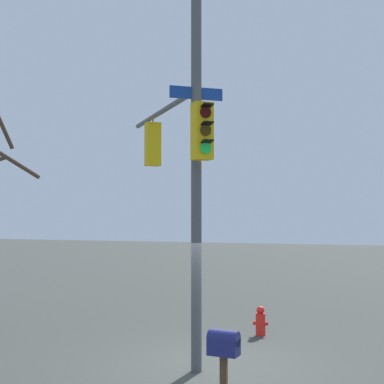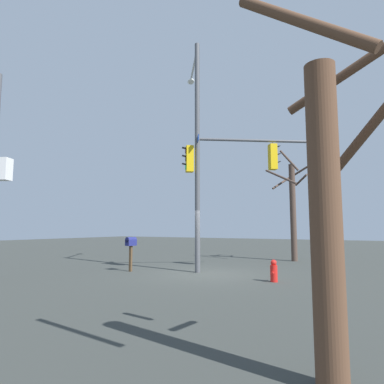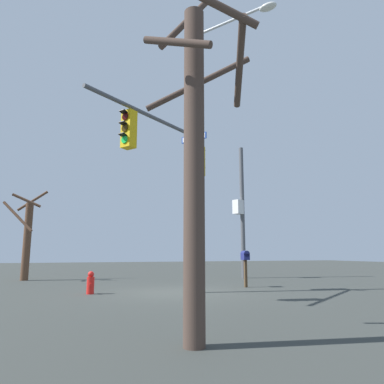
{
  "view_description": "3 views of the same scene",
  "coord_description": "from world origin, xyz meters",
  "px_view_note": "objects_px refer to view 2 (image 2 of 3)",
  "views": [
    {
      "loc": [
        -2.62,
        10.65,
        3.14
      ],
      "look_at": [
        0.38,
        0.21,
        3.5
      ],
      "focal_mm": 50.51,
      "sensor_mm": 36.0,
      "label": 1
    },
    {
      "loc": [
        -11.61,
        -6.18,
        1.81
      ],
      "look_at": [
        -0.24,
        0.43,
        3.22
      ],
      "focal_mm": 30.88,
      "sensor_mm": 36.0,
      "label": 2
    },
    {
      "loc": [
        11.79,
        -3.66,
        1.33
      ],
      "look_at": [
        0.36,
        0.33,
        3.42
      ],
      "focal_mm": 32.94,
      "sensor_mm": 36.0,
      "label": 3
    }
  ],
  "objects_px": {
    "fire_hydrant": "(274,271)",
    "mailbox": "(131,244)",
    "bare_tree_behind_pole": "(292,206)",
    "bare_tree_across_street": "(328,199)"
  },
  "relations": [
    {
      "from": "fire_hydrant",
      "to": "mailbox",
      "type": "height_order",
      "value": "mailbox"
    },
    {
      "from": "mailbox",
      "to": "bare_tree_behind_pole",
      "type": "bearing_deg",
      "value": 66.4
    },
    {
      "from": "bare_tree_behind_pole",
      "to": "bare_tree_across_street",
      "type": "distance_m",
      "value": 14.73
    },
    {
      "from": "fire_hydrant",
      "to": "mailbox",
      "type": "xyz_separation_m",
      "value": [
        -0.38,
        5.89,
        0.76
      ]
    },
    {
      "from": "mailbox",
      "to": "bare_tree_across_street",
      "type": "xyz_separation_m",
      "value": [
        -6.54,
        -8.61,
        1.04
      ]
    },
    {
      "from": "bare_tree_behind_pole",
      "to": "bare_tree_across_street",
      "type": "height_order",
      "value": "bare_tree_behind_pole"
    },
    {
      "from": "fire_hydrant",
      "to": "mailbox",
      "type": "distance_m",
      "value": 5.95
    },
    {
      "from": "fire_hydrant",
      "to": "bare_tree_across_street",
      "type": "xyz_separation_m",
      "value": [
        -6.92,
        -2.72,
        1.8
      ]
    },
    {
      "from": "bare_tree_behind_pole",
      "to": "fire_hydrant",
      "type": "bearing_deg",
      "value": -171.96
    },
    {
      "from": "mailbox",
      "to": "bare_tree_behind_pole",
      "type": "height_order",
      "value": "bare_tree_behind_pole"
    }
  ]
}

